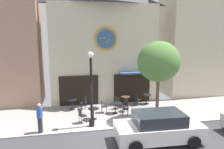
{
  "coord_description": "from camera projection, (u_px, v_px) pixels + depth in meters",
  "views": [
    {
      "loc": [
        -2.07,
        -11.09,
        5.25
      ],
      "look_at": [
        0.59,
        2.44,
        2.75
      ],
      "focal_mm": 33.99,
      "sensor_mm": 36.0,
      "label": 1
    }
  ],
  "objects": [
    {
      "name": "cafe_table_center",
      "position": [
        72.0,
        102.0,
        15.27
      ],
      "size": [
        0.74,
        0.74,
        0.77
      ],
      "color": "black",
      "rests_on": "ground_plane"
    },
    {
      "name": "cafe_table_center_left",
      "position": [
        115.0,
        106.0,
        14.55
      ],
      "size": [
        0.73,
        0.73,
        0.73
      ],
      "color": "black",
      "rests_on": "ground_plane"
    },
    {
      "name": "ground_plane",
      "position": [
        114.0,
        139.0,
        11.07
      ],
      "size": [
        26.54,
        11.82,
        0.13
      ],
      "color": "gray"
    },
    {
      "name": "cafe_table_near_door",
      "position": [
        126.0,
        99.0,
        16.03
      ],
      "size": [
        0.67,
        0.67,
        0.77
      ],
      "color": "black",
      "rests_on": "ground_plane"
    },
    {
      "name": "street_lamp",
      "position": [
        91.0,
        89.0,
        12.17
      ],
      "size": [
        0.36,
        0.36,
        4.41
      ],
      "color": "black",
      "rests_on": "ground_plane"
    },
    {
      "name": "cafe_chair_right_end",
      "position": [
        127.0,
        108.0,
        14.19
      ],
      "size": [
        0.53,
        0.53,
        0.9
      ],
      "color": "black",
      "rests_on": "ground_plane"
    },
    {
      "name": "neighbor_building_right",
      "position": [
        197.0,
        27.0,
        19.21
      ],
      "size": [
        6.08,
        3.69,
        12.2
      ],
      "color": "beige",
      "rests_on": "ground_plane"
    },
    {
      "name": "cafe_chair_near_lamp",
      "position": [
        125.0,
        104.0,
        14.93
      ],
      "size": [
        0.55,
        0.55,
        0.9
      ],
      "color": "black",
      "rests_on": "ground_plane"
    },
    {
      "name": "cafe_chair_near_tree",
      "position": [
        84.0,
        102.0,
        15.43
      ],
      "size": [
        0.49,
        0.49,
        0.9
      ],
      "color": "black",
      "rests_on": "ground_plane"
    },
    {
      "name": "clock_building",
      "position": [
        103.0,
        41.0,
        17.12
      ],
      "size": [
        8.44,
        3.63,
        9.49
      ],
      "color": "beige",
      "rests_on": "ground_plane"
    },
    {
      "name": "pedestrian_blue",
      "position": [
        40.0,
        118.0,
        11.58
      ],
      "size": [
        0.45,
        0.45,
        1.67
      ],
      "color": "#2D2D38",
      "rests_on": "ground_plane"
    },
    {
      "name": "cafe_chair_curbside",
      "position": [
        137.0,
        99.0,
        16.24
      ],
      "size": [
        0.52,
        0.52,
        0.9
      ],
      "color": "black",
      "rests_on": "ground_plane"
    },
    {
      "name": "cafe_table_rightmost",
      "position": [
        147.0,
        97.0,
        16.57
      ],
      "size": [
        0.72,
        0.72,
        0.76
      ],
      "color": "black",
      "rests_on": "ground_plane"
    },
    {
      "name": "cafe_chair_by_entrance",
      "position": [
        103.0,
        105.0,
        14.69
      ],
      "size": [
        0.46,
        0.46,
        0.9
      ],
      "color": "black",
      "rests_on": "ground_plane"
    },
    {
      "name": "street_tree",
      "position": [
        159.0,
        62.0,
        13.02
      ],
      "size": [
        2.65,
        2.39,
        4.97
      ],
      "color": "brown",
      "rests_on": "ground_plane"
    },
    {
      "name": "parked_car_white",
      "position": [
        158.0,
        128.0,
        10.56
      ],
      "size": [
        4.36,
        2.13,
        1.55
      ],
      "color": "white",
      "rests_on": "ground_plane"
    },
    {
      "name": "cafe_chair_under_awning",
      "position": [
        82.0,
        115.0,
        12.93
      ],
      "size": [
        0.53,
        0.53,
        0.9
      ],
      "color": "black",
      "rests_on": "ground_plane"
    },
    {
      "name": "cafe_table_leftmost",
      "position": [
        93.0,
        112.0,
        13.48
      ],
      "size": [
        0.72,
        0.72,
        0.74
      ],
      "color": "black",
      "rests_on": "ground_plane"
    },
    {
      "name": "cafe_chair_facing_street",
      "position": [
        118.0,
        102.0,
        15.49
      ],
      "size": [
        0.57,
        0.57,
        0.9
      ],
      "color": "black",
      "rests_on": "ground_plane"
    }
  ]
}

